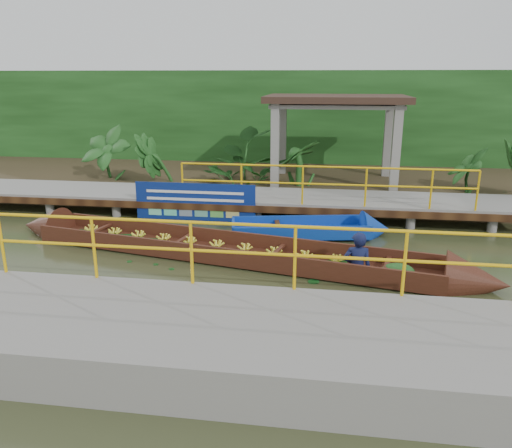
# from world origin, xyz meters

# --- Properties ---
(ground) EXTENTS (80.00, 80.00, 0.00)m
(ground) POSITION_xyz_m (0.00, 0.00, 0.00)
(ground) COLOR #292F17
(ground) RESTS_ON ground
(land_strip) EXTENTS (30.00, 8.00, 0.45)m
(land_strip) POSITION_xyz_m (0.00, 7.50, 0.23)
(land_strip) COLOR #342C1A
(land_strip) RESTS_ON ground
(far_dock) EXTENTS (16.00, 2.06, 1.66)m
(far_dock) POSITION_xyz_m (0.02, 3.43, 0.48)
(far_dock) COLOR gray
(far_dock) RESTS_ON ground
(near_dock) EXTENTS (18.00, 2.40, 1.73)m
(near_dock) POSITION_xyz_m (1.00, -4.20, 0.30)
(near_dock) COLOR gray
(near_dock) RESTS_ON ground
(pavilion) EXTENTS (4.40, 3.00, 3.00)m
(pavilion) POSITION_xyz_m (3.00, 6.30, 2.82)
(pavilion) COLOR gray
(pavilion) RESTS_ON ground
(foliage_backdrop) EXTENTS (30.00, 0.80, 4.00)m
(foliage_backdrop) POSITION_xyz_m (0.00, 10.00, 2.00)
(foliage_backdrop) COLOR #163B12
(foliage_backdrop) RESTS_ON ground
(vendor_boat) EXTENTS (11.12, 3.37, 2.04)m
(vendor_boat) POSITION_xyz_m (0.92, -0.14, 0.20)
(vendor_boat) COLOR #3A1B0F
(vendor_boat) RESTS_ON ground
(moored_blue_boat) EXTENTS (3.97, 1.70, 0.92)m
(moored_blue_boat) POSITION_xyz_m (3.14, 1.74, 0.16)
(moored_blue_boat) COLOR #0D3599
(moored_blue_boat) RESTS_ON ground
(blue_banner) EXTENTS (3.27, 0.04, 1.02)m
(blue_banner) POSITION_xyz_m (-0.65, 2.48, 0.56)
(blue_banner) COLOR navy
(blue_banner) RESTS_ON ground
(tropical_plants) EXTENTS (14.38, 1.38, 1.73)m
(tropical_plants) POSITION_xyz_m (1.68, 5.30, 1.31)
(tropical_plants) COLOR #163B12
(tropical_plants) RESTS_ON ground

